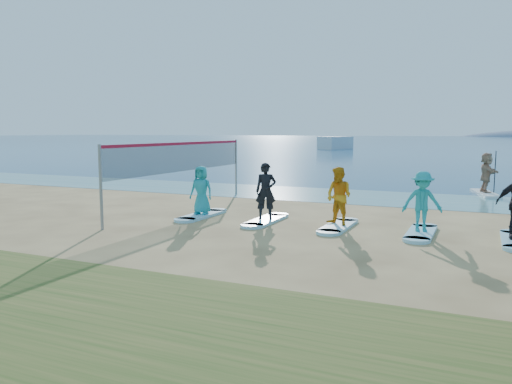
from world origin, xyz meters
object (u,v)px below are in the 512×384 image
at_px(student_3, 422,201).
at_px(student_2, 339,196).
at_px(boat_offshore_a, 335,149).
at_px(student_0, 201,190).
at_px(paddleboard, 485,193).
at_px(paddleboarder, 486,172).
at_px(surfboard_3, 421,233).
at_px(student_1, 266,191).
at_px(surfboard_2, 338,226).
at_px(surfboard_0, 202,215).
at_px(surfboard_1, 266,220).
at_px(volleyball_net, 183,157).

bearing_deg(student_3, student_2, 162.57).
bearing_deg(boat_offshore_a, student_0, -64.70).
bearing_deg(paddleboard, student_3, -112.43).
bearing_deg(student_2, student_3, 23.47).
bearing_deg(paddleboarder, surfboard_3, 152.74).
xyz_separation_m(student_1, surfboard_2, (2.37, 0.00, -0.94)).
distance_m(paddleboarder, student_2, 11.14).
height_order(student_0, student_2, student_2).
relative_size(surfboard_0, surfboard_1, 1.00).
relative_size(volleyball_net, surfboard_0, 4.13).
relative_size(volleyball_net, student_0, 5.58).
bearing_deg(boat_offshore_a, student_3, -58.87).
relative_size(boat_offshore_a, student_3, 4.33).
xyz_separation_m(paddleboarder, surfboard_2, (-4.02, -10.39, -0.97)).
relative_size(surfboard_1, student_3, 1.31).
height_order(boat_offshore_a, student_1, student_1).
xyz_separation_m(paddleboarder, surfboard_3, (-1.65, -10.39, -0.97)).
distance_m(volleyball_net, surfboard_3, 8.95).
distance_m(surfboard_0, surfboard_3, 7.11).
relative_size(volleyball_net, paddleboard, 3.03).
xyz_separation_m(paddleboard, student_2, (-4.02, -10.39, 0.90)).
height_order(surfboard_0, surfboard_2, same).
bearing_deg(student_1, student_3, -24.24).
height_order(student_1, student_2, student_1).
relative_size(surfboard_3, student_3, 1.31).
xyz_separation_m(student_0, student_2, (4.74, 0.00, 0.05)).
distance_m(student_0, surfboard_2, 4.82).
bearing_deg(student_2, paddleboarder, 92.31).
xyz_separation_m(paddleboarder, boat_offshore_a, (-22.21, 54.94, -1.02)).
relative_size(student_0, surfboard_1, 0.74).
bearing_deg(student_3, paddleboard, 63.54).
height_order(surfboard_0, surfboard_1, same).
xyz_separation_m(paddleboarder, surfboard_1, (-6.39, -10.39, -0.97)).
xyz_separation_m(boat_offshore_a, student_2, (18.19, -65.32, 0.96)).
height_order(volleyball_net, surfboard_0, volleyball_net).
relative_size(paddleboard, surfboard_0, 1.36).
bearing_deg(student_1, surfboard_3, -24.24).
distance_m(student_0, student_1, 2.37).
relative_size(volleyball_net, boat_offshore_a, 1.25).
bearing_deg(student_0, surfboard_1, -4.53).
bearing_deg(boat_offshore_a, surfboard_2, -60.78).
relative_size(surfboard_1, student_1, 1.23).
height_order(surfboard_1, surfboard_2, same).
distance_m(surfboard_2, student_2, 0.91).
bearing_deg(surfboard_2, student_0, 180.00).
xyz_separation_m(surfboard_0, student_1, (2.37, 0.00, 0.94)).
bearing_deg(paddleboard, student_0, -143.53).
height_order(student_0, surfboard_1, student_0).
distance_m(paddleboard, student_1, 12.23).
relative_size(paddleboard, surfboard_3, 1.36).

